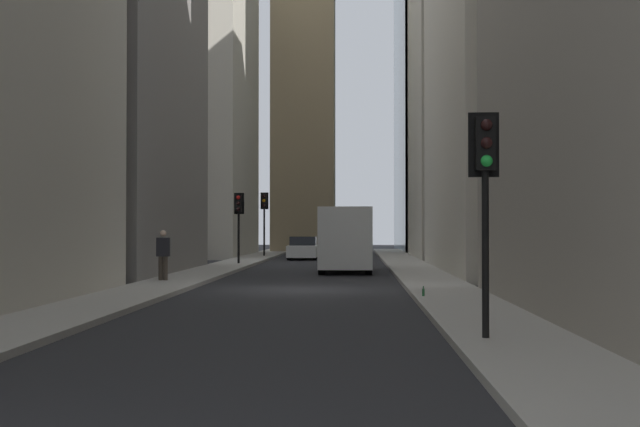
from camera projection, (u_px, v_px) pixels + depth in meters
ground_plane at (298, 290)px, 25.79m from camera, size 135.00×135.00×0.00m
sidewalk_right at (157, 287)px, 25.99m from camera, size 90.00×2.20×0.14m
sidewalk_left at (441, 288)px, 25.60m from camera, size 90.00×2.20×0.14m
building_left_midfar at (553, 11)px, 36.12m from camera, size 16.51×10.50×23.17m
building_left_far at (488, 28)px, 53.69m from camera, size 14.98×10.50×30.18m
building_right_far at (176, 48)px, 56.46m from camera, size 13.29×10.00×28.80m
church_spire at (304, 19)px, 66.02m from camera, size 5.49×5.49×36.14m
delivery_truck at (346, 239)px, 36.38m from camera, size 6.46×2.25×2.84m
sedan_white at (303, 249)px, 50.56m from camera, size 4.30×1.78×1.42m
traffic_light_foreground at (485, 171)px, 13.66m from camera, size 0.43×0.52×3.80m
traffic_light_midblock at (239, 212)px, 42.07m from camera, size 0.43×0.52×3.64m
traffic_light_far_junction at (264, 209)px, 53.45m from camera, size 0.43×0.52×4.15m
pedestrian at (163, 253)px, 28.55m from camera, size 0.26×0.44×1.75m
discarded_bottle at (423, 292)px, 21.88m from camera, size 0.07×0.07×0.27m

